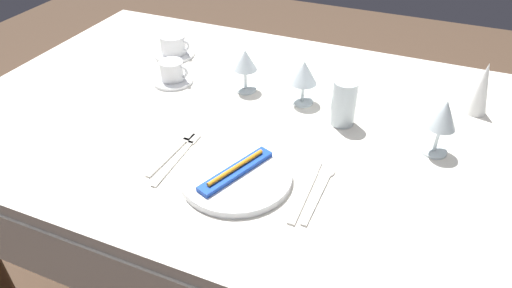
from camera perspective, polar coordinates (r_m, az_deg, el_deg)
The scene contains 17 objects.
ground_plane at distance 1.80m, azimuth 1.52°, elevation -17.01°, with size 6.00×6.00×0.00m, color #4C3828.
dining_table at distance 1.33m, azimuth 1.96°, elevation 0.15°, with size 1.80×1.11×0.74m.
dinner_plate at distance 1.07m, azimuth -2.49°, elevation -3.99°, with size 0.26×0.26×0.02m, color white.
toothbrush_package at distance 1.06m, azimuth -2.51°, elevation -3.30°, with size 0.11×0.21×0.02m.
fork_outer at distance 1.15m, azimuth -9.59°, elevation -1.55°, with size 0.02×0.22×0.00m.
fork_inner at distance 1.17m, azimuth -10.15°, elevation -0.86°, with size 0.03×0.20×0.00m.
dinner_knife at distance 1.04m, azimuth 6.14°, elevation -6.02°, with size 0.02×0.22×0.00m.
spoon_soup at distance 1.06m, azimuth 8.22°, elevation -5.30°, with size 0.03×0.21×0.01m.
saucer_left at distance 1.66m, azimuth -10.14°, elevation 10.95°, with size 0.14×0.14×0.01m, color white.
coffee_cup_left at distance 1.64m, azimuth -10.23°, elevation 12.11°, with size 0.11×0.09×0.06m.
saucer_right at distance 1.49m, azimuth -10.29°, elevation 7.78°, with size 0.13×0.13×0.01m, color white.
coffee_cup_right at distance 1.47m, azimuth -10.38°, elevation 8.99°, with size 0.10×0.07×0.06m.
wine_glass_centre at distance 1.38m, azimuth -1.34°, elevation 10.12°, with size 0.07×0.07×0.13m.
wine_glass_left at distance 1.32m, azimuth 5.98°, elevation 8.64°, with size 0.08×0.08×0.13m.
wine_glass_right at distance 1.18m, azimuth 22.30°, elevation 3.13°, with size 0.07×0.07×0.15m.
drink_tumbler at distance 1.25m, azimuth 10.88°, elevation 5.06°, with size 0.07×0.07×0.13m.
napkin_folded at distance 1.42m, azimuth 26.25°, elevation 6.26°, with size 0.06×0.06×0.15m, color white.
Camera 1 is at (0.37, -1.00, 1.44)m, focal length 32.14 mm.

